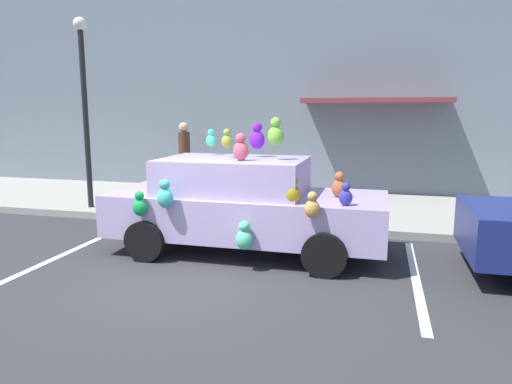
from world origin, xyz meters
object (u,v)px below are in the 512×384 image
(pedestrian_near_shopfront, at_px, (185,159))
(plush_covered_car, at_px, (243,204))
(teddy_bear_on_sidewalk, at_px, (177,191))
(street_lamp_post, at_px, (84,94))

(pedestrian_near_shopfront, bearing_deg, plush_covered_car, -56.06)
(teddy_bear_on_sidewalk, bearing_deg, pedestrian_near_shopfront, 108.23)
(street_lamp_post, bearing_deg, pedestrian_near_shopfront, 61.72)
(teddy_bear_on_sidewalk, bearing_deg, plush_covered_car, -46.13)
(teddy_bear_on_sidewalk, xyz_separation_m, pedestrian_near_shopfront, (-0.64, 1.95, 0.52))
(plush_covered_car, distance_m, teddy_bear_on_sidewalk, 3.24)
(street_lamp_post, xyz_separation_m, pedestrian_near_shopfront, (1.28, 2.38, -1.61))
(plush_covered_car, relative_size, pedestrian_near_shopfront, 2.40)
(street_lamp_post, distance_m, pedestrian_near_shopfront, 3.14)
(plush_covered_car, relative_size, teddy_bear_on_sidewalk, 5.45)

